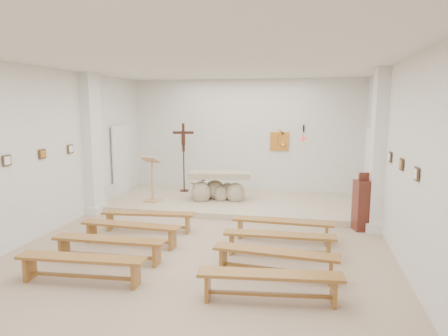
% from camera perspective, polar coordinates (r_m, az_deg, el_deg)
% --- Properties ---
extents(ground, '(7.00, 10.00, 0.00)m').
position_cam_1_polar(ground, '(7.76, -3.05, -11.54)').
color(ground, '#C3A88D').
rests_on(ground, ground).
extents(wall_left, '(0.02, 10.00, 3.50)m').
position_cam_1_polar(wall_left, '(8.91, -25.40, 1.86)').
color(wall_left, white).
rests_on(wall_left, ground).
extents(wall_right, '(0.02, 10.00, 3.50)m').
position_cam_1_polar(wall_right, '(7.26, 24.50, 0.50)').
color(wall_right, white).
rests_on(wall_right, ground).
extents(wall_back, '(7.00, 0.02, 3.50)m').
position_cam_1_polar(wall_back, '(12.20, 3.00, 4.39)').
color(wall_back, white).
rests_on(wall_back, ground).
extents(ceiling, '(7.00, 10.00, 0.02)m').
position_cam_1_polar(ceiling, '(7.31, -3.28, 15.02)').
color(ceiling, silver).
rests_on(ceiling, wall_back).
extents(sanctuary_platform, '(6.98, 3.00, 0.15)m').
position_cam_1_polar(sanctuary_platform, '(11.01, 1.70, -4.94)').
color(sanctuary_platform, beige).
rests_on(sanctuary_platform, ground).
extents(pilaster_left, '(0.26, 0.55, 3.50)m').
position_cam_1_polar(pilaster_left, '(10.49, -18.27, 3.22)').
color(pilaster_left, white).
rests_on(pilaster_left, ground).
extents(pilaster_right, '(0.26, 0.55, 3.50)m').
position_cam_1_polar(pilaster_right, '(9.18, 21.13, 2.31)').
color(pilaster_right, white).
rests_on(pilaster_right, ground).
extents(gold_wall_relief, '(0.55, 0.04, 0.55)m').
position_cam_1_polar(gold_wall_relief, '(12.05, 7.92, 3.78)').
color(gold_wall_relief, orange).
rests_on(gold_wall_relief, wall_back).
extents(sanctuary_lamp, '(0.11, 0.36, 0.44)m').
position_cam_1_polar(sanctuary_lamp, '(11.76, 11.25, 4.35)').
color(sanctuary_lamp, black).
rests_on(sanctuary_lamp, wall_back).
extents(station_frame_left_front, '(0.03, 0.20, 0.20)m').
position_cam_1_polar(station_frame_left_front, '(8.28, -28.62, 0.95)').
color(station_frame_left_front, '#44331E').
rests_on(station_frame_left_front, wall_left).
extents(station_frame_left_mid, '(0.03, 0.20, 0.20)m').
position_cam_1_polar(station_frame_left_mid, '(9.06, -24.52, 1.83)').
color(station_frame_left_mid, '#44331E').
rests_on(station_frame_left_mid, wall_left).
extents(station_frame_left_rear, '(0.03, 0.20, 0.20)m').
position_cam_1_polar(station_frame_left_rear, '(9.87, -21.09, 2.56)').
color(station_frame_left_rear, '#44331E').
rests_on(station_frame_left_rear, wall_left).
extents(station_frame_right_front, '(0.03, 0.20, 0.20)m').
position_cam_1_polar(station_frame_right_front, '(6.49, 25.80, -0.77)').
color(station_frame_right_front, '#44331E').
rests_on(station_frame_right_front, wall_right).
extents(station_frame_right_mid, '(0.03, 0.20, 0.20)m').
position_cam_1_polar(station_frame_right_mid, '(7.45, 24.01, 0.50)').
color(station_frame_right_mid, '#44331E').
rests_on(station_frame_right_mid, wall_right).
extents(station_frame_right_rear, '(0.03, 0.20, 0.20)m').
position_cam_1_polar(station_frame_right_rear, '(8.42, 22.63, 1.47)').
color(station_frame_right_rear, '#44331E').
rests_on(station_frame_right_rear, wall_right).
extents(radiator_left, '(0.10, 0.85, 0.52)m').
position_cam_1_polar(radiator_left, '(11.35, -16.39, -3.87)').
color(radiator_left, silver).
rests_on(radiator_left, ground).
extents(radiator_right, '(0.10, 0.85, 0.52)m').
position_cam_1_polar(radiator_right, '(10.13, 20.39, -5.59)').
color(radiator_right, silver).
rests_on(radiator_right, ground).
extents(altar, '(1.73, 0.89, 0.85)m').
position_cam_1_polar(altar, '(10.91, -0.78, -2.89)').
color(altar, '#C6B597').
rests_on(altar, sanctuary_platform).
extents(lectern, '(0.49, 0.43, 1.25)m').
position_cam_1_polar(lectern, '(10.84, -10.26, -1.56)').
color(lectern, tan).
rests_on(lectern, sanctuary_platform).
extents(crucifix_stand, '(0.61, 0.27, 2.04)m').
position_cam_1_polar(crucifix_stand, '(11.95, -5.80, 2.24)').
color(crucifix_stand, '#391A12').
rests_on(crucifix_stand, sanctuary_platform).
extents(potted_plant, '(0.48, 0.42, 0.53)m').
position_cam_1_polar(potted_plant, '(11.34, -3.46, -2.77)').
color(potted_plant, '#305F26').
rests_on(potted_plant, sanctuary_platform).
extents(donation_pedestal, '(0.43, 0.43, 1.28)m').
position_cam_1_polar(donation_pedestal, '(9.25, 19.16, -5.00)').
color(donation_pedestal, '#5D231A').
rests_on(donation_pedestal, ground).
extents(bench_left_front, '(2.03, 0.52, 0.43)m').
position_cam_1_polar(bench_left_front, '(8.87, -10.76, -6.89)').
color(bench_left_front, '#9F682E').
rests_on(bench_left_front, ground).
extents(bench_right_front, '(2.02, 0.38, 0.43)m').
position_cam_1_polar(bench_right_front, '(8.22, 8.35, -8.09)').
color(bench_right_front, '#9F682E').
rests_on(bench_right_front, ground).
extents(bench_left_second, '(2.02, 0.41, 0.43)m').
position_cam_1_polar(bench_left_second, '(8.10, -13.17, -8.49)').
color(bench_left_second, '#9F682E').
rests_on(bench_left_second, ground).
extents(bench_right_second, '(2.02, 0.38, 0.43)m').
position_cam_1_polar(bench_right_second, '(7.39, 7.90, -10.05)').
color(bench_right_second, '#9F682E').
rests_on(bench_right_second, ground).
extents(bench_left_third, '(2.02, 0.38, 0.43)m').
position_cam_1_polar(bench_left_third, '(7.36, -16.10, -10.40)').
color(bench_left_third, '#9F682E').
rests_on(bench_left_third, ground).
extents(bench_right_third, '(2.03, 0.50, 0.43)m').
position_cam_1_polar(bench_right_third, '(6.57, 7.32, -12.50)').
color(bench_right_third, '#9F682E').
rests_on(bench_right_third, ground).
extents(bench_left_fourth, '(2.03, 0.46, 0.43)m').
position_cam_1_polar(bench_left_fourth, '(6.66, -19.71, -12.69)').
color(bench_left_fourth, '#9F682E').
rests_on(bench_left_fourth, ground).
extents(bench_right_fourth, '(2.03, 0.55, 0.43)m').
position_cam_1_polar(bench_right_fourth, '(5.77, 6.57, -15.64)').
color(bench_right_fourth, '#9F682E').
rests_on(bench_right_fourth, ground).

